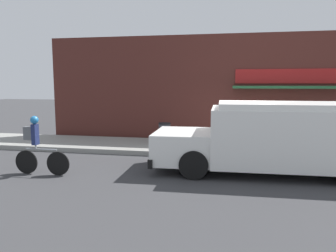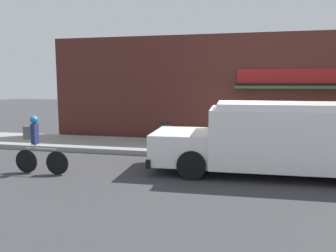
# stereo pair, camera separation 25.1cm
# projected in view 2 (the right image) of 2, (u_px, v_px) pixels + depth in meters

# --- Properties ---
(ground_plane) EXTENTS (70.00, 70.00, 0.00)m
(ground_plane) POSITION_uv_depth(u_px,v_px,m) (233.00, 160.00, 10.69)
(ground_plane) COLOR #38383A
(sidewalk) EXTENTS (28.00, 2.68, 0.18)m
(sidewalk) POSITION_uv_depth(u_px,v_px,m) (234.00, 150.00, 11.97)
(sidewalk) COLOR gray
(sidewalk) RESTS_ON ground_plane
(storefront) EXTENTS (16.04, 0.81, 4.48)m
(storefront) POSITION_uv_depth(u_px,v_px,m) (237.00, 90.00, 13.27)
(storefront) COLOR #4C231E
(storefront) RESTS_ON ground_plane
(school_bus) EXTENTS (6.35, 2.73, 1.98)m
(school_bus) POSITION_uv_depth(u_px,v_px,m) (279.00, 137.00, 8.97)
(school_bus) COLOR white
(school_bus) RESTS_ON ground_plane
(cyclist) EXTENTS (1.62, 0.22, 1.62)m
(cyclist) POSITION_uv_depth(u_px,v_px,m) (37.00, 145.00, 9.05)
(cyclist) COLOR black
(cyclist) RESTS_ON ground_plane
(trash_bin) EXTENTS (0.47, 0.47, 0.81)m
(trash_bin) POSITION_uv_depth(u_px,v_px,m) (166.00, 133.00, 12.61)
(trash_bin) COLOR #38383D
(trash_bin) RESTS_ON sidewalk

